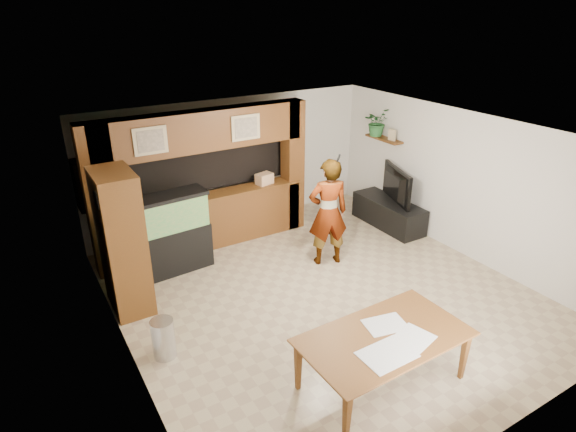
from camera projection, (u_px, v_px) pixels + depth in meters
floor at (322, 293)px, 7.72m from camera, size 6.50×6.50×0.00m
ceiling at (327, 135)px, 6.65m from camera, size 6.50×6.50×0.00m
wall_back at (232, 163)px, 9.72m from camera, size 6.00×0.00×6.00m
wall_left at (120, 274)px, 5.77m from camera, size 0.00×6.50×6.50m
wall_right at (462, 184)px, 8.60m from camera, size 0.00×6.50×6.50m
partition at (199, 179)px, 8.79m from camera, size 4.20×0.99×2.60m
wall_clock at (97, 200)px, 6.32m from camera, size 0.05×0.25×0.25m
wall_shelf at (384, 139)px, 9.89m from camera, size 0.25×0.90×0.04m
pantry_cabinet at (122, 243)px, 6.97m from camera, size 0.54×0.89×2.17m
trash_can at (163, 339)px, 6.25m from camera, size 0.30×0.30×0.55m
aquarium at (172, 234)px, 8.13m from camera, size 1.27×0.47×1.40m
tv_stand at (388, 213)px, 9.96m from camera, size 0.60×1.64×0.55m
television at (391, 185)px, 9.70m from camera, size 0.55×1.20×0.70m
photo_frame at (392, 135)px, 9.66m from camera, size 0.06×0.17×0.22m
potted_plant at (377, 122)px, 9.93m from camera, size 0.64×0.60×0.58m
person at (328, 212)px, 8.28m from camera, size 0.81×0.65×1.93m
microphone at (338, 158)px, 7.76m from camera, size 0.04×0.10×0.16m
dining_table at (385, 362)px, 5.74m from camera, size 2.03×1.15×0.71m
newspaper_a at (387, 355)px, 5.32m from camera, size 0.61×0.44×0.01m
newspaper_b at (411, 340)px, 5.55m from camera, size 0.62×0.52×0.01m
newspaper_c at (385, 324)px, 5.82m from camera, size 0.56×0.46×0.01m
counter_box at (264, 179)px, 9.31m from camera, size 0.36×0.28×0.21m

